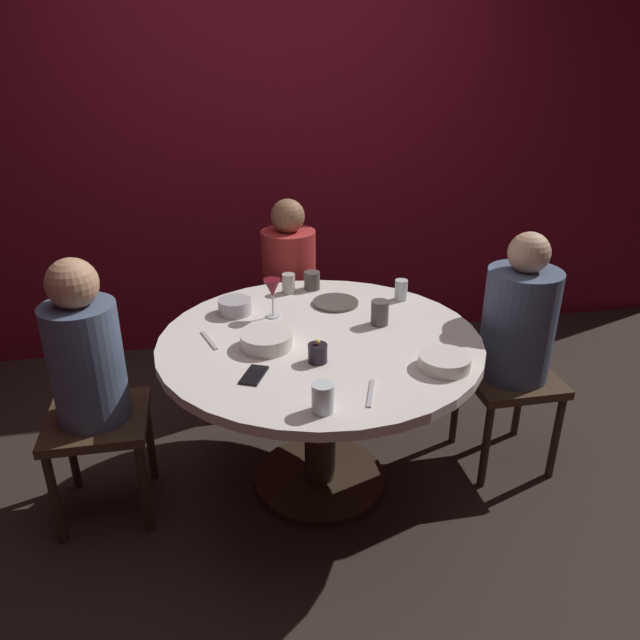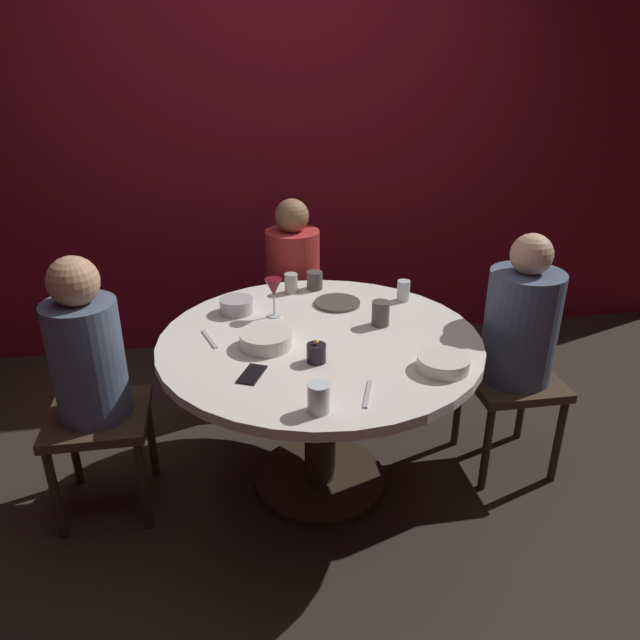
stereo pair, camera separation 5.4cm
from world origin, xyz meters
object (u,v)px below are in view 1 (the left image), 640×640
at_px(dinner_plate, 335,303).
at_px(cup_near_candle, 401,290).
at_px(cell_phone, 254,375).
at_px(cup_by_left_diner, 323,398).
at_px(wine_glass, 272,290).
at_px(bowl_serving_large, 235,306).
at_px(seated_diner_right, 518,328).
at_px(cup_far_edge, 312,280).
at_px(seated_diner_back, 289,275).
at_px(bowl_salad_center, 444,362).
at_px(seated_diner_left, 87,365).
at_px(dining_table, 320,370).
at_px(bowl_small_white, 267,340).
at_px(cup_by_right_diner, 289,283).
at_px(candle_holder, 318,353).
at_px(cup_center_front, 380,313).

relative_size(dinner_plate, cup_near_candle, 2.17).
relative_size(cell_phone, cup_by_left_diner, 1.38).
bearing_deg(wine_glass, bowl_serving_large, 157.25).
height_order(seated_diner_right, cup_far_edge, seated_diner_right).
height_order(seated_diner_back, cell_phone, seated_diner_back).
bearing_deg(bowl_salad_center, bowl_serving_large, 138.32).
distance_m(seated_diner_left, seated_diner_back, 1.29).
bearing_deg(dining_table, bowl_serving_large, 135.98).
bearing_deg(bowl_serving_large, bowl_small_white, -74.15).
relative_size(cup_by_right_diner, cup_far_edge, 1.08).
bearing_deg(seated_diner_right, seated_diner_back, -45.41).
bearing_deg(bowl_salad_center, seated_diner_back, 108.20).
distance_m(seated_diner_right, dinner_plate, 0.82).
height_order(seated_diner_left, dinner_plate, seated_diner_left).
xyz_separation_m(seated_diner_left, wine_glass, (0.76, 0.25, 0.16)).
xyz_separation_m(seated_diner_back, dinner_plate, (0.14, -0.57, 0.06)).
xyz_separation_m(dinner_plate, bowl_salad_center, (0.27, -0.67, 0.02)).
bearing_deg(candle_holder, seated_diner_back, 87.52).
bearing_deg(cup_center_front, wine_glass, 159.29).
relative_size(bowl_small_white, cup_near_candle, 2.13).
distance_m(cell_phone, bowl_salad_center, 0.71).
bearing_deg(cell_phone, cup_near_candle, 63.37).
bearing_deg(dining_table, cup_by_left_diner, -99.92).
bearing_deg(cup_far_edge, seated_diner_back, 100.19).
distance_m(dinner_plate, cup_far_edge, 0.22).
distance_m(bowl_salad_center, cup_near_candle, 0.67).
xyz_separation_m(bowl_small_white, cup_by_right_diner, (0.17, 0.56, 0.02)).
relative_size(bowl_small_white, cup_center_front, 1.94).
bearing_deg(bowl_small_white, cell_phone, -107.82).
xyz_separation_m(dining_table, cup_far_edge, (0.06, 0.54, 0.20)).
xyz_separation_m(dining_table, cup_center_front, (0.28, 0.08, 0.21)).
distance_m(dinner_plate, cup_near_candle, 0.32).
bearing_deg(seated_diner_left, dining_table, 0.00).
xyz_separation_m(bowl_serving_large, bowl_salad_center, (0.73, -0.65, -0.01)).
xyz_separation_m(wine_glass, cup_by_left_diner, (0.07, -0.78, -0.08)).
relative_size(bowl_serving_large, cup_far_edge, 1.70).
bearing_deg(cup_by_right_diner, cup_center_front, -52.52).
height_order(dining_table, cell_phone, cell_phone).
height_order(bowl_serving_large, cup_center_front, cup_center_front).
bearing_deg(bowl_small_white, cup_center_front, 13.91).
bearing_deg(dinner_plate, seated_diner_right, -23.92).
relative_size(seated_diner_right, cup_far_edge, 12.87).
height_order(bowl_salad_center, cup_center_front, cup_center_front).
height_order(dinner_plate, cup_near_candle, cup_near_candle).
bearing_deg(dinner_plate, candle_holder, -109.14).
xyz_separation_m(seated_diner_right, cup_far_edge, (-0.82, 0.54, 0.08)).
bearing_deg(dining_table, cup_far_edge, 83.23).
height_order(cell_phone, cup_center_front, cup_center_front).
xyz_separation_m(dining_table, seated_diner_left, (-0.92, 0.00, 0.12)).
height_order(seated_diner_left, cup_by_right_diner, seated_diner_left).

